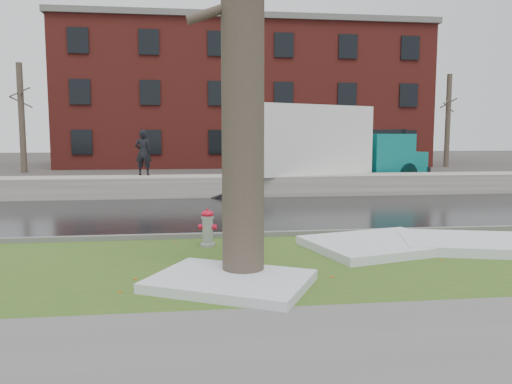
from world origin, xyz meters
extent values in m
plane|color=#47423D|center=(0.00, 0.00, 0.00)|extent=(120.00, 120.00, 0.00)
cube|color=#2F511B|center=(0.00, -1.25, 0.02)|extent=(60.00, 4.50, 0.04)
cube|color=slate|center=(0.00, -5.00, 0.03)|extent=(60.00, 3.00, 0.05)
cube|color=black|center=(0.00, 4.50, 0.01)|extent=(60.00, 7.00, 0.03)
cube|color=slate|center=(0.00, 13.00, 0.01)|extent=(60.00, 9.00, 0.03)
cube|color=slate|center=(0.00, 1.00, 0.07)|extent=(60.00, 0.15, 0.14)
cube|color=#BBB7AB|center=(0.00, 8.70, 0.38)|extent=(60.00, 1.60, 0.75)
cube|color=maroon|center=(2.00, 30.00, 5.00)|extent=(26.00, 12.00, 10.00)
cylinder|color=brown|center=(-12.00, 22.00, 3.25)|extent=(0.36, 0.36, 6.50)
cylinder|color=brown|center=(-12.00, 22.00, 4.20)|extent=(0.84, 1.62, 0.73)
cylinder|color=brown|center=(-12.00, 22.00, 5.10)|extent=(1.08, 1.26, 0.66)
cylinder|color=brown|center=(-12.00, 22.00, 3.60)|extent=(1.40, 0.61, 0.63)
cylinder|color=brown|center=(-6.00, 26.00, 3.25)|extent=(0.36, 0.36, 6.50)
cylinder|color=brown|center=(-6.00, 26.00, 4.20)|extent=(0.84, 1.62, 0.73)
cylinder|color=brown|center=(-6.00, 26.00, 5.10)|extent=(1.08, 1.26, 0.66)
cylinder|color=brown|center=(-6.00, 26.00, 3.60)|extent=(1.40, 0.61, 0.63)
cylinder|color=brown|center=(16.00, 24.00, 3.25)|extent=(0.36, 0.36, 6.50)
cylinder|color=brown|center=(16.00, 24.00, 4.20)|extent=(0.84, 1.62, 0.73)
cylinder|color=brown|center=(16.00, 24.00, 5.10)|extent=(1.08, 1.26, 0.66)
cylinder|color=brown|center=(16.00, 24.00, 3.60)|extent=(1.40, 0.61, 0.63)
cylinder|color=#A5A8AD|center=(-1.63, 0.18, 0.36)|extent=(0.26, 0.26, 0.64)
ellipsoid|color=red|center=(-1.63, 0.18, 0.68)|extent=(0.30, 0.30, 0.15)
cylinder|color=red|center=(-1.63, 0.18, 0.76)|extent=(0.06, 0.06, 0.05)
cylinder|color=red|center=(-1.76, 0.21, 0.42)|extent=(0.11, 0.12, 0.10)
cylinder|color=red|center=(-1.50, 0.15, 0.42)|extent=(0.11, 0.12, 0.10)
cylinder|color=#A5A8AD|center=(-1.60, 0.31, 0.42)|extent=(0.15, 0.12, 0.13)
cylinder|color=brown|center=(-1.15, -2.09, 4.01)|extent=(0.78, 0.78, 7.94)
cylinder|color=brown|center=(-1.15, -2.09, 4.13)|extent=(1.65, 0.28, 0.71)
cube|color=black|center=(3.47, 10.24, 0.63)|extent=(7.55, 3.90, 0.21)
cube|color=silver|center=(2.30, 9.75, 2.04)|extent=(5.78, 4.27, 2.63)
cube|color=#0C7371|center=(6.03, 11.31, 1.46)|extent=(2.96, 3.02, 1.65)
cube|color=#0C7371|center=(7.33, 11.85, 1.07)|extent=(1.90, 2.42, 0.88)
cube|color=black|center=(6.65, 11.57, 2.04)|extent=(0.82, 1.82, 0.88)
cube|color=black|center=(-0.66, 8.51, 0.32)|extent=(1.99, 1.72, 0.65)
cylinder|color=black|center=(7.09, 10.65, 0.53)|extent=(1.10, 0.68, 1.07)
cylinder|color=black|center=(6.31, 12.53, 0.53)|extent=(1.10, 0.68, 1.07)
cylinder|color=black|center=(2.97, 8.92, 0.53)|extent=(1.10, 0.68, 1.07)
cylinder|color=black|center=(2.18, 10.80, 0.53)|extent=(1.10, 0.68, 1.07)
cylinder|color=black|center=(1.53, 8.32, 0.53)|extent=(1.10, 0.68, 1.07)
cylinder|color=black|center=(0.74, 10.20, 0.53)|extent=(1.10, 0.68, 1.07)
imported|color=black|center=(-3.72, 9.30, 1.59)|extent=(0.66, 0.48, 1.67)
cube|color=silver|center=(1.65, -0.44, 0.12)|extent=(3.03, 2.61, 0.16)
cube|color=silver|center=(-1.39, -2.50, 0.11)|extent=(2.69, 2.43, 0.14)
cube|color=silver|center=(3.53, -0.65, 0.13)|extent=(3.18, 2.49, 0.18)
camera|label=1|loc=(-1.90, -9.52, 2.20)|focal=35.00mm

